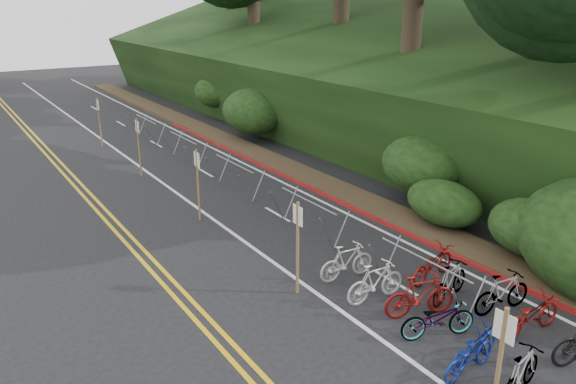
# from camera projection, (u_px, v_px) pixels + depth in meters

# --- Properties ---
(road_markings) EXTENTS (7.47, 80.00, 0.01)m
(road_markings) POSITION_uv_depth(u_px,v_px,m) (212.00, 228.00, 18.53)
(road_markings) COLOR gold
(road_markings) RESTS_ON ground
(red_curb) EXTENTS (0.25, 28.00, 0.10)m
(red_curb) POSITION_uv_depth(u_px,v_px,m) (306.00, 185.00, 22.63)
(red_curb) COLOR maroon
(red_curb) RESTS_ON ground
(embankment) EXTENTS (14.30, 48.14, 9.11)m
(embankment) POSITION_uv_depth(u_px,v_px,m) (342.00, 86.00, 31.12)
(embankment) COLOR black
(embankment) RESTS_ON ground
(bike_racks_rest) EXTENTS (1.14, 23.00, 1.17)m
(bike_racks_rest) POSITION_uv_depth(u_px,v_px,m) (234.00, 171.00, 21.77)
(bike_racks_rest) COLOR gray
(bike_racks_rest) RESTS_ON ground
(signpost_near) EXTENTS (0.08, 0.40, 2.61)m
(signpost_near) POSITION_uv_depth(u_px,v_px,m) (499.00, 368.00, 9.15)
(signpost_near) COLOR brown
(signpost_near) RESTS_ON ground
(signposts_rest) EXTENTS (0.08, 18.40, 2.50)m
(signposts_rest) POSITION_uv_depth(u_px,v_px,m) (165.00, 160.00, 21.15)
(signposts_rest) COLOR brown
(signposts_rest) RESTS_ON ground
(bike_front) EXTENTS (0.72, 1.64, 0.83)m
(bike_front) POSITION_uv_depth(u_px,v_px,m) (469.00, 356.00, 11.24)
(bike_front) COLOR navy
(bike_front) RESTS_ON ground
(bike_valet) EXTENTS (3.05, 9.79, 1.08)m
(bike_valet) POSITION_uv_depth(u_px,v_px,m) (498.00, 325.00, 12.15)
(bike_valet) COLOR beige
(bike_valet) RESTS_ON ground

